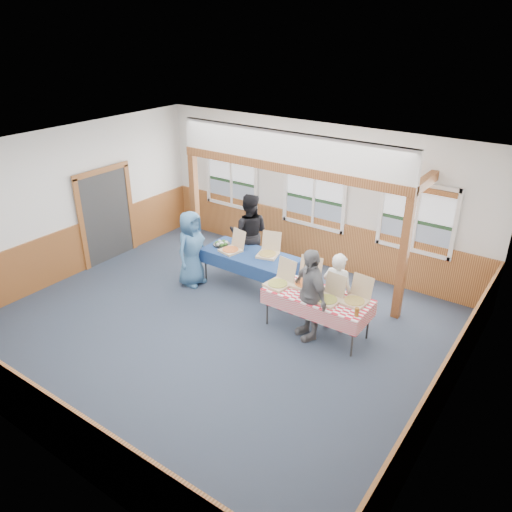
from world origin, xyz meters
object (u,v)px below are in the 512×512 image
Objects in this scene: table_right at (318,297)px; woman_white at (337,292)px; man_blue at (191,249)px; person_grey at (310,294)px; woman_black at (249,233)px; table_left at (250,256)px.

woman_white is (0.23, 0.29, 0.05)m from table_right.
person_grey is (2.98, -0.28, 0.03)m from man_blue.
table_right is at bearing -93.56° from man_blue.
person_grey reaches higher than man_blue.
woman_black is at bearing -179.74° from person_grey.
woman_white is at bearing -19.01° from table_left.
woman_black is (-0.46, 0.59, 0.19)m from table_left.
person_grey is (-0.28, -0.49, 0.09)m from woman_white.
woman_black reaches higher than table_right.
person_grey reaches higher than woman_white.
man_blue is at bearing -172.06° from table_right.
table_left is 2.22m from woman_white.
woman_white is (2.18, -0.39, 0.05)m from table_left.
man_blue is (-1.08, -0.60, 0.11)m from table_left.
table_left and table_right have the same top height.
person_grey is at bearing -97.51° from man_blue.
woman_white is 2.82m from woman_black.
woman_white is 0.89× the size of person_grey.
woman_black reaches higher than person_grey.
woman_black is 1.06× the size of person_grey.
woman_white is at bearing 60.69° from table_right.
person_grey is at bearing 119.84° from woman_black.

